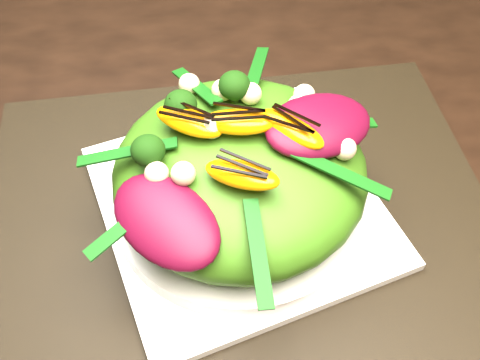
{
  "coord_description": "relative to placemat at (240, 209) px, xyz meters",
  "views": [
    {
      "loc": [
        0.28,
        -0.41,
        1.16
      ],
      "look_at": [
        0.3,
        -0.12,
        0.79
      ],
      "focal_mm": 42.0,
      "sensor_mm": 36.0,
      "label": 1
    }
  ],
  "objects": [
    {
      "name": "placemat",
      "position": [
        0.0,
        0.0,
        0.0
      ],
      "size": [
        0.48,
        0.38,
        0.0
      ],
      "primitive_type": "cube",
      "rotation": [
        0.0,
        0.0,
        0.09
      ],
      "color": "black",
      "rests_on": "dining_table"
    },
    {
      "name": "plate_base",
      "position": [
        0.0,
        0.0,
        0.01
      ],
      "size": [
        0.3,
        0.3,
        0.01
      ],
      "primitive_type": "cube",
      "rotation": [
        0.0,
        0.0,
        0.33
      ],
      "color": "white",
      "rests_on": "placemat"
    },
    {
      "name": "salad_bowl",
      "position": [
        0.0,
        0.0,
        0.02
      ],
      "size": [
        0.27,
        0.27,
        0.02
      ],
      "primitive_type": "cylinder",
      "rotation": [
        0.0,
        0.0,
        -0.24
      ],
      "color": "silver",
      "rests_on": "plate_base"
    },
    {
      "name": "lettuce_mound",
      "position": [
        0.0,
        0.0,
        0.05
      ],
      "size": [
        0.28,
        0.28,
        0.08
      ],
      "primitive_type": "ellipsoid",
      "rotation": [
        0.0,
        0.0,
        0.43
      ],
      "color": "#3B6B13",
      "rests_on": "salad_bowl"
    },
    {
      "name": "radicchio_leaf",
      "position": [
        0.06,
        0.01,
        0.1
      ],
      "size": [
        0.11,
        0.09,
        0.02
      ],
      "primitive_type": "ellipsoid",
      "rotation": [
        0.0,
        0.0,
        0.4
      ],
      "color": "#450719",
      "rests_on": "lettuce_mound"
    },
    {
      "name": "orange_segment",
      "position": [
        -0.02,
        0.03,
        0.1
      ],
      "size": [
        0.06,
        0.03,
        0.01
      ],
      "primitive_type": "ellipsoid",
      "rotation": [
        0.0,
        0.0,
        0.17
      ],
      "color": "orange",
      "rests_on": "lettuce_mound"
    },
    {
      "name": "broccoli_floret",
      "position": [
        -0.07,
        0.04,
        0.1
      ],
      "size": [
        0.04,
        0.04,
        0.04
      ],
      "primitive_type": "sphere",
      "rotation": [
        0.0,
        0.0,
        -0.19
      ],
      "color": "#103409",
      "rests_on": "lettuce_mound"
    },
    {
      "name": "macadamia_nut",
      "position": [
        0.02,
        -0.05,
        0.1
      ],
      "size": [
        0.02,
        0.02,
        0.02
      ],
      "primitive_type": "sphere",
      "rotation": [
        0.0,
        0.0,
        -0.31
      ],
      "color": "beige",
      "rests_on": "lettuce_mound"
    },
    {
      "name": "balsamic_drizzle",
      "position": [
        -0.02,
        0.03,
        0.11
      ],
      "size": [
        0.04,
        0.01,
        0.0
      ],
      "primitive_type": "cube",
      "rotation": [
        0.0,
        0.0,
        0.17
      ],
      "color": "black",
      "rests_on": "orange_segment"
    }
  ]
}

